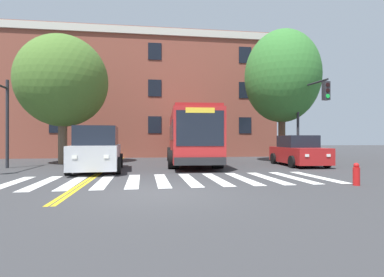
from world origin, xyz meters
The scene contains 12 objects.
ground_plane centered at (0.00, 0.00, 0.00)m, with size 120.00×120.00×0.00m, color #38383A.
crosswalk centered at (0.69, 2.73, 0.00)m, with size 12.00×3.97×0.01m.
lane_line_yellow_inner centered at (-2.62, 16.73, 0.00)m, with size 0.12×36.00×0.01m, color gold.
lane_line_yellow_outer centered at (-2.46, 16.73, 0.00)m, with size 0.12×36.00×0.01m, color gold.
city_bus centered at (2.23, 10.18, 1.74)m, with size 3.19×10.85×3.22m.
car_silver_near_lane centered at (-2.78, 6.42, 1.02)m, with size 2.52×5.15×2.14m.
car_red_far_lane centered at (8.23, 7.85, 0.80)m, with size 2.31×4.49×1.75m.
traffic_light_near_corner centered at (8.96, 7.91, 3.45)m, with size 0.46×2.94×5.27m.
street_tree_curbside_large centered at (8.43, 10.47, 5.71)m, with size 5.82×6.19×8.81m.
street_tree_curbside_small centered at (-5.65, 11.00, 5.12)m, with size 7.71×7.72×7.96m.
building_facade centered at (-3.78, 21.34, 5.45)m, with size 29.14×9.70×10.90m.
fire_hydrant centered at (6.51, 0.60, 0.36)m, with size 0.22×0.22×0.75m.
Camera 1 is at (-0.25, -8.46, 1.54)m, focal length 28.00 mm.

